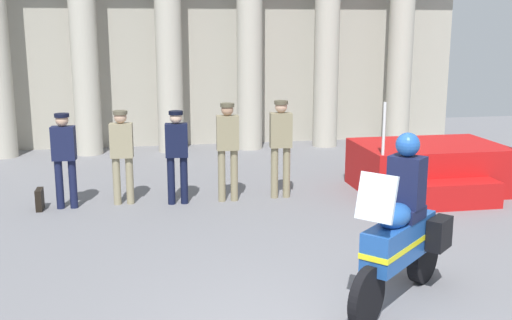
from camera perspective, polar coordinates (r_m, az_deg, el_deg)
colonnade_backdrop at (r=15.74m, az=-4.57°, el=13.41°), size 13.32×1.48×6.54m
reviewing_stand at (r=11.91m, az=15.70°, el=-0.78°), size 2.62×2.29×1.78m
officer_in_row_0 at (r=10.74m, az=-17.26°, el=0.62°), size 0.39×0.25×1.61m
officer_in_row_1 at (r=10.75m, az=-12.26°, el=0.94°), size 0.39×0.25×1.62m
officer_in_row_2 at (r=10.60m, az=-7.31°, el=0.95°), size 0.39×0.25×1.62m
officer_in_row_3 at (r=10.69m, az=-2.63°, el=1.50°), size 0.39×0.25×1.73m
officer_in_row_4 at (r=10.91m, az=2.30°, el=1.77°), size 0.39×0.25×1.74m
motorcycle_with_rider at (r=7.00m, az=13.32°, el=-6.51°), size 1.62×1.50×1.90m
briefcase_on_ground at (r=10.95m, az=-19.31°, el=-3.45°), size 0.10×0.32×0.36m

